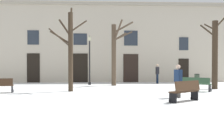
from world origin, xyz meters
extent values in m
plane|color=white|center=(0.00, 0.00, 0.00)|extent=(36.64, 36.64, 0.00)
cube|color=#BCB29E|center=(0.00, 9.36, 3.76)|extent=(22.90, 0.40, 7.52)
cube|color=#A09786|center=(0.00, 9.11, 7.27)|extent=(22.90, 0.30, 0.24)
cube|color=black|center=(-6.85, 9.14, 1.34)|extent=(1.16, 0.08, 2.68)
cube|color=#262D38|center=(-6.85, 9.14, 4.13)|extent=(1.04, 0.06, 1.30)
cube|color=black|center=(-2.57, 9.14, 1.33)|extent=(1.38, 0.08, 2.67)
cube|color=#262D38|center=(-2.57, 9.14, 3.99)|extent=(1.25, 0.06, 1.05)
cube|color=black|center=(2.13, 9.14, 1.31)|extent=(1.40, 0.08, 2.62)
cube|color=#262D38|center=(2.13, 9.14, 4.12)|extent=(1.26, 0.06, 1.39)
cube|color=black|center=(7.14, 9.14, 1.10)|extent=(0.97, 0.08, 2.21)
cube|color=#262D38|center=(7.14, 9.14, 3.61)|extent=(0.87, 0.06, 1.21)
cylinder|color=#382B1E|center=(6.93, 2.11, 2.29)|extent=(0.38, 0.38, 4.58)
cylinder|color=#382B1E|center=(6.75, 2.88, 4.02)|extent=(0.49, 1.63, 1.07)
cylinder|color=#382B1E|center=(6.75, 2.54, 4.22)|extent=(0.47, 0.95, 0.59)
cylinder|color=#382B1E|center=(7.18, 1.53, 4.55)|extent=(0.61, 1.24, 1.00)
cylinder|color=#382B1E|center=(7.11, 2.54, 3.01)|extent=(0.50, 1.01, 0.99)
cylinder|color=#4C3D2D|center=(0.32, 5.35, 2.39)|extent=(0.36, 0.36, 4.78)
cylinder|color=#4C3D2D|center=(1.06, 5.48, 3.91)|extent=(1.55, 0.38, 0.81)
cylinder|color=#4C3D2D|center=(0.81, 5.43, 3.84)|extent=(1.06, 0.28, 0.70)
cylinder|color=#4C3D2D|center=(1.08, 5.49, 4.59)|extent=(1.61, 0.42, 0.99)
cylinder|color=#4C3D2D|center=(0.61, 4.96, 4.22)|extent=(0.76, 0.97, 1.68)
cylinder|color=#4C3D2D|center=(0.34, 5.84, 3.22)|extent=(0.20, 1.08, 0.95)
cylinder|color=#382B1E|center=(-2.58, 1.06, 2.41)|extent=(0.29, 0.29, 4.82)
cylinder|color=#382B1E|center=(-2.50, 0.60, 4.10)|extent=(0.28, 1.04, 1.65)
cylinder|color=#382B1E|center=(-3.24, 1.34, 3.32)|extent=(1.41, 0.66, 0.92)
cylinder|color=#382B1E|center=(-2.08, 0.73, 3.93)|extent=(1.08, 0.76, 0.64)
cylinder|color=#382B1E|center=(-3.24, 1.10, 3.29)|extent=(1.38, 0.15, 1.19)
cylinder|color=#382B1E|center=(-2.91, 0.98, 3.86)|extent=(0.78, 0.31, 1.05)
cylinder|color=black|center=(-1.60, 6.20, 1.79)|extent=(0.10, 0.10, 3.57)
cylinder|color=black|center=(-1.60, 6.20, 0.10)|extent=(0.22, 0.22, 0.20)
cube|color=beige|center=(-1.60, 6.20, 3.75)|extent=(0.24, 0.24, 0.36)
cone|color=black|center=(-1.60, 6.20, 3.93)|extent=(0.30, 0.30, 0.14)
cylinder|color=#2D3D2D|center=(7.05, 5.54, 0.43)|extent=(0.39, 0.39, 0.86)
torus|color=black|center=(7.05, 5.54, 0.88)|extent=(0.42, 0.42, 0.04)
cube|color=#2D4C33|center=(5.15, 0.80, 0.46)|extent=(1.66, 1.44, 0.05)
cube|color=#2D4C33|center=(5.03, 0.65, 0.67)|extent=(1.47, 1.20, 0.35)
cube|color=black|center=(5.80, 0.28, 0.23)|extent=(0.29, 0.34, 0.46)
torus|color=black|center=(5.90, 0.41, 0.08)|extent=(0.15, 0.13, 0.17)
cube|color=black|center=(4.50, 1.32, 0.23)|extent=(0.29, 0.34, 0.46)
torus|color=black|center=(4.60, 1.45, 0.08)|extent=(0.15, 0.13, 0.17)
cube|color=#3D2819|center=(2.92, -3.64, 0.45)|extent=(1.59, 1.26, 0.05)
cube|color=#3D2819|center=(3.02, -3.79, 0.71)|extent=(1.42, 1.02, 0.44)
cube|color=black|center=(3.55, -3.21, 0.22)|extent=(0.26, 0.34, 0.45)
torus|color=black|center=(3.46, -3.08, 0.08)|extent=(0.16, 0.12, 0.17)
cube|color=black|center=(2.29, -4.06, 0.22)|extent=(0.26, 0.34, 0.45)
torus|color=black|center=(2.21, -3.94, 0.08)|extent=(0.16, 0.12, 0.17)
cube|color=black|center=(-5.93, 0.52, 0.21)|extent=(0.14, 0.43, 0.42)
torus|color=black|center=(-5.96, 0.71, 0.08)|extent=(0.17, 0.06, 0.17)
cylinder|color=black|center=(4.24, 7.26, 0.41)|extent=(0.14, 0.14, 0.82)
cylinder|color=black|center=(4.23, 7.44, 0.41)|extent=(0.14, 0.14, 0.82)
cube|color=black|center=(4.23, 7.35, 1.13)|extent=(0.25, 0.40, 0.63)
sphere|color=beige|center=(4.23, 7.35, 1.59)|extent=(0.22, 0.22, 0.22)
cylinder|color=#403D3A|center=(3.08, -2.43, 0.39)|extent=(0.14, 0.14, 0.79)
cylinder|color=#403D3A|center=(3.01, -2.27, 0.39)|extent=(0.14, 0.14, 0.79)
cube|color=navy|center=(3.05, -2.35, 1.09)|extent=(0.35, 0.44, 0.61)
sphere|color=beige|center=(3.05, -2.35, 1.53)|extent=(0.22, 0.22, 0.22)
camera|label=1|loc=(-0.85, -14.87, 1.63)|focal=41.48mm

